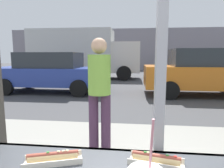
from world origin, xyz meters
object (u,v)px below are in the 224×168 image
hotdog_tray_near (156,160)px  box_truck (82,53)px  parked_car_blue (50,72)px  hotdog_tray_far (53,158)px  parked_car_orange (202,72)px  pedestrian (99,88)px

hotdog_tray_near → box_truck: box_truck is taller
box_truck → parked_car_blue: bearing=-89.8°
hotdog_tray_far → parked_car_orange: 7.60m
hotdog_tray_near → box_truck: size_ratio=0.04×
parked_car_orange → pedestrian: 5.92m
hotdog_tray_near → box_truck: (-3.57, 12.22, 0.68)m
hotdog_tray_near → box_truck: 12.75m
box_truck → hotdog_tray_near: bearing=-73.7°
parked_car_orange → hotdog_tray_far: bearing=-112.4°
hotdog_tray_far → parked_car_orange: (2.90, 7.03, -0.14)m
parked_car_orange → box_truck: (-6.00, 5.23, 0.82)m
hotdog_tray_far → parked_car_orange: parked_car_orange is taller
parked_car_orange → box_truck: 8.00m
box_truck → pedestrian: (2.97, -10.32, -0.66)m
hotdog_tray_far → parked_car_blue: (-3.09, 7.03, -0.20)m
hotdog_tray_near → pedestrian: (-0.60, 1.90, 0.01)m
parked_car_orange → pedestrian: (-3.03, -5.09, 0.16)m
hotdog_tray_far → box_truck: size_ratio=0.04×
hotdog_tray_near → parked_car_blue: (-3.55, 6.99, -0.20)m
parked_car_blue → pedestrian: bearing=-59.8°
hotdog_tray_near → hotdog_tray_far: (-0.47, -0.04, -0.00)m
parked_car_blue → parked_car_orange: 5.98m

